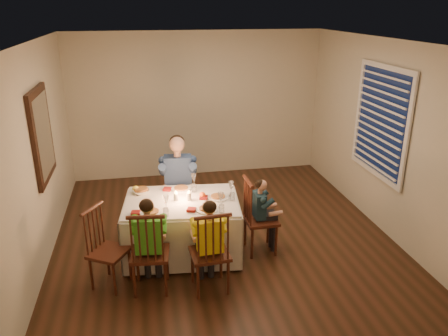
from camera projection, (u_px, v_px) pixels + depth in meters
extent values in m
plane|color=black|center=(223.00, 237.00, 6.01)|extent=(5.00, 5.00, 0.00)
cube|color=beige|center=(37.00, 159.00, 5.15)|extent=(0.02, 5.00, 2.60)
cube|color=beige|center=(385.00, 138.00, 5.96)|extent=(0.02, 5.00, 2.60)
cube|color=beige|center=(197.00, 105.00, 7.85)|extent=(4.50, 0.02, 2.60)
plane|color=white|center=(223.00, 41.00, 5.10)|extent=(5.00, 5.00, 0.00)
cube|color=silver|center=(181.00, 202.00, 5.39)|extent=(1.48, 1.12, 0.04)
cube|color=silver|center=(182.00, 210.00, 5.98)|extent=(1.41, 0.17, 0.68)
cube|color=silver|center=(182.00, 248.00, 5.04)|extent=(1.41, 0.17, 0.68)
cube|color=silver|center=(237.00, 225.00, 5.57)|extent=(0.13, 1.02, 0.68)
cube|color=silver|center=(126.00, 229.00, 5.45)|extent=(0.13, 1.02, 0.68)
cylinder|color=white|center=(181.00, 189.00, 5.69)|extent=(0.29, 0.29, 0.02)
cylinder|color=white|center=(151.00, 213.00, 5.04)|extent=(0.29, 0.29, 0.02)
cylinder|color=white|center=(207.00, 209.00, 5.12)|extent=(0.29, 0.29, 0.02)
cylinder|color=white|center=(218.00, 197.00, 5.44)|extent=(0.29, 0.29, 0.02)
cylinder|color=silver|center=(176.00, 197.00, 5.36)|extent=(0.06, 0.06, 0.10)
cylinder|color=silver|center=(189.00, 196.00, 5.37)|extent=(0.06, 0.06, 0.10)
sphere|color=#FFEC43|center=(136.00, 189.00, 5.59)|extent=(0.09, 0.09, 0.09)
sphere|color=#F75314|center=(202.00, 195.00, 5.43)|extent=(0.08, 0.08, 0.08)
imported|color=white|center=(141.00, 191.00, 5.58)|extent=(0.24, 0.24, 0.05)
cube|color=black|center=(42.00, 135.00, 5.36)|extent=(0.05, 0.95, 1.15)
cube|color=white|center=(44.00, 135.00, 5.37)|extent=(0.01, 0.78, 0.98)
cube|color=#0C1633|center=(382.00, 122.00, 5.97)|extent=(0.01, 1.20, 1.40)
cube|color=white|center=(381.00, 122.00, 5.97)|extent=(0.03, 1.34, 1.54)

